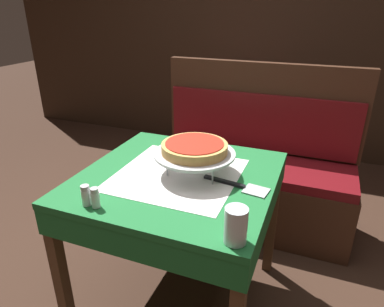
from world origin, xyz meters
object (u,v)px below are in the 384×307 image
at_px(dining_table_rear, 238,101).
at_px(booth_bench, 251,179).
at_px(condiment_caddy, 239,81).
at_px(dining_table_front, 178,192).
at_px(salt_shaker, 86,195).
at_px(pepper_shaker, 95,198).
at_px(pizza_server, 237,185).
at_px(pizza_pan_stand, 194,154).
at_px(deep_dish_pizza, 195,148).
at_px(water_glass_near, 236,225).

distance_m(dining_table_rear, booth_bench, 1.01).
xyz_separation_m(booth_bench, condiment_caddy, (-0.35, 0.93, 0.47)).
distance_m(dining_table_front, salt_shaker, 0.44).
distance_m(dining_table_front, pepper_shaker, 0.42).
bearing_deg(pizza_server, condiment_caddy, 104.05).
bearing_deg(booth_bench, salt_shaker, -108.19).
height_order(pizza_pan_stand, pizza_server, pizza_pan_stand).
bearing_deg(condiment_caddy, pepper_shaker, -90.20).
height_order(pepper_shaker, condiment_caddy, condiment_caddy).
relative_size(dining_table_rear, booth_bench, 0.57).
height_order(deep_dish_pizza, pizza_server, deep_dish_pizza).
relative_size(booth_bench, salt_shaker, 16.11).
relative_size(dining_table_rear, condiment_caddy, 4.07).
bearing_deg(pizza_server, water_glass_near, -76.53).
height_order(pizza_pan_stand, condiment_caddy, condiment_caddy).
height_order(deep_dish_pizza, condiment_caddy, condiment_caddy).
distance_m(dining_table_front, condiment_caddy, 1.79).
bearing_deg(pizza_server, pizza_pan_stand, 169.04).
distance_m(booth_bench, pizza_pan_stand, 0.97).
distance_m(pepper_shaker, condiment_caddy, 2.14).
bearing_deg(water_glass_near, dining_table_front, 134.74).
relative_size(booth_bench, condiment_caddy, 7.21).
height_order(pizza_pan_stand, salt_shaker, pizza_pan_stand).
bearing_deg(pepper_shaker, salt_shaker, 180.00).
distance_m(pizza_server, water_glass_near, 0.37).
relative_size(booth_bench, pizza_pan_stand, 3.68).
height_order(dining_table_front, pizza_server, pizza_server).
distance_m(salt_shaker, pepper_shaker, 0.04).
height_order(water_glass_near, salt_shaker, water_glass_near).
relative_size(pizza_pan_stand, pepper_shaker, 4.51).
bearing_deg(water_glass_near, pizza_server, 103.47).
bearing_deg(dining_table_front, pizza_pan_stand, 25.98).
relative_size(dining_table_front, condiment_caddy, 4.64).
distance_m(pizza_server, salt_shaker, 0.61).
bearing_deg(water_glass_near, condiment_caddy, 103.96).
distance_m(deep_dish_pizza, water_glass_near, 0.50).
relative_size(dining_table_rear, pizza_pan_stand, 2.08).
height_order(dining_table_front, water_glass_near, water_glass_near).
height_order(dining_table_front, salt_shaker, salt_shaker).
distance_m(salt_shaker, condiment_caddy, 2.14).
relative_size(booth_bench, deep_dish_pizza, 4.57).
bearing_deg(booth_bench, pizza_server, -83.43).
xyz_separation_m(dining_table_rear, salt_shaker, (-0.05, -2.11, 0.16)).
xyz_separation_m(water_glass_near, salt_shaker, (-0.58, 0.01, -0.02)).
bearing_deg(salt_shaker, deep_dish_pizza, 53.69).
distance_m(pizza_server, pepper_shaker, 0.58).
distance_m(booth_bench, deep_dish_pizza, 0.99).
bearing_deg(condiment_caddy, pizza_server, -75.95).
xyz_separation_m(water_glass_near, pepper_shaker, (-0.54, 0.01, -0.02)).
bearing_deg(dining_table_rear, water_glass_near, -75.90).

